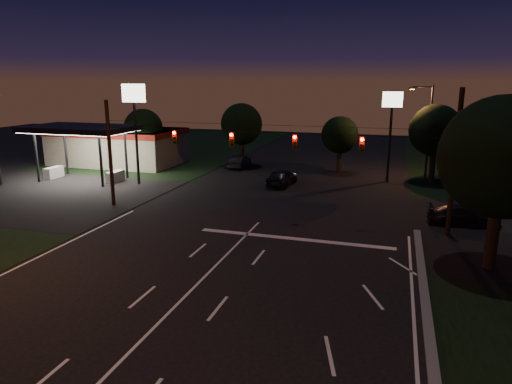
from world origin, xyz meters
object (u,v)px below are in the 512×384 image
at_px(utility_pole_right, 447,235).
at_px(tree_right_near, 502,158).
at_px(car_cross, 464,215).
at_px(car_oncoming_b, 239,161).
at_px(car_oncoming_a, 282,177).

height_order(utility_pole_right, tree_right_near, tree_right_near).
relative_size(tree_right_near, car_cross, 1.91).
bearing_deg(tree_right_near, utility_pole_right, 107.53).
distance_m(utility_pole_right, car_oncoming_b, 26.52).
bearing_deg(car_cross, utility_pole_right, 149.64).
height_order(car_oncoming_a, car_cross, car_oncoming_a).
relative_size(tree_right_near, car_oncoming_b, 1.99).
distance_m(utility_pole_right, car_cross, 2.82).
xyz_separation_m(car_oncoming_a, car_cross, (14.42, -8.03, -0.11)).
distance_m(tree_right_near, car_cross, 8.86).
bearing_deg(tree_right_near, car_oncoming_a, 133.90).
relative_size(utility_pole_right, car_cross, 1.96).
relative_size(utility_pole_right, car_oncoming_a, 1.97).
xyz_separation_m(utility_pole_right, tree_right_near, (1.53, -4.83, 5.68)).
bearing_deg(car_oncoming_b, car_oncoming_a, 130.16).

